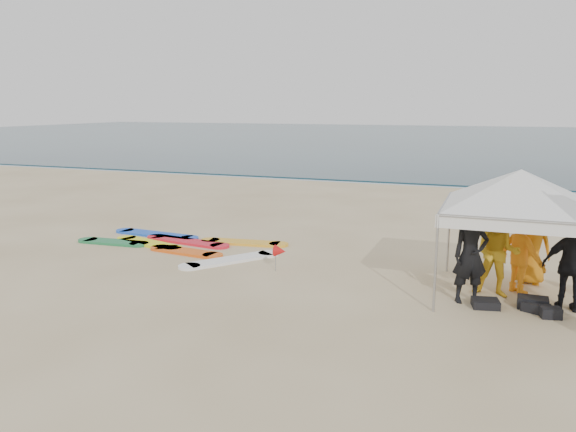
{
  "coord_description": "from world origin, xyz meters",
  "views": [
    {
      "loc": [
        4.42,
        -10.0,
        3.85
      ],
      "look_at": [
        -0.32,
        2.6,
        1.2
      ],
      "focal_mm": 35.0,
      "sensor_mm": 36.0,
      "label": 1
    }
  ],
  "objects_px": {
    "person_orange_b": "(531,247)",
    "marker_pennant": "(280,251)",
    "surfboard_spread": "(182,244)",
    "person_black_a": "(470,255)",
    "canopy_tent": "(522,170)",
    "person_yellow": "(497,253)",
    "person_black_b": "(572,265)",
    "person_orange_a": "(522,251)"
  },
  "relations": [
    {
      "from": "canopy_tent",
      "to": "surfboard_spread",
      "type": "xyz_separation_m",
      "value": [
        -8.59,
        1.35,
        -2.58
      ]
    },
    {
      "from": "person_orange_a",
      "to": "person_yellow",
      "type": "bearing_deg",
      "value": 86.16
    },
    {
      "from": "canopy_tent",
      "to": "marker_pennant",
      "type": "height_order",
      "value": "canopy_tent"
    },
    {
      "from": "canopy_tent",
      "to": "marker_pennant",
      "type": "distance_m",
      "value": 5.52
    },
    {
      "from": "person_black_a",
      "to": "person_black_b",
      "type": "xyz_separation_m",
      "value": [
        1.83,
        0.16,
        -0.06
      ]
    },
    {
      "from": "canopy_tent",
      "to": "person_orange_b",
      "type": "bearing_deg",
      "value": 71.94
    },
    {
      "from": "person_orange_b",
      "to": "canopy_tent",
      "type": "distance_m",
      "value": 2.12
    },
    {
      "from": "surfboard_spread",
      "to": "person_orange_a",
      "type": "bearing_deg",
      "value": -6.27
    },
    {
      "from": "person_orange_b",
      "to": "canopy_tent",
      "type": "height_order",
      "value": "canopy_tent"
    },
    {
      "from": "person_black_a",
      "to": "surfboard_spread",
      "type": "distance_m",
      "value": 8.07
    },
    {
      "from": "person_yellow",
      "to": "person_orange_a",
      "type": "height_order",
      "value": "person_yellow"
    },
    {
      "from": "person_black_b",
      "to": "person_orange_b",
      "type": "distance_m",
      "value": 1.68
    },
    {
      "from": "person_orange_b",
      "to": "surfboard_spread",
      "type": "distance_m",
      "value": 8.99
    },
    {
      "from": "person_yellow",
      "to": "person_black_b",
      "type": "distance_m",
      "value": 1.39
    },
    {
      "from": "person_orange_a",
      "to": "canopy_tent",
      "type": "bearing_deg",
      "value": 112.5
    },
    {
      "from": "person_black_b",
      "to": "marker_pennant",
      "type": "height_order",
      "value": "person_black_b"
    },
    {
      "from": "person_orange_b",
      "to": "person_orange_a",
      "type": "bearing_deg",
      "value": 73.7
    },
    {
      "from": "person_orange_a",
      "to": "person_orange_b",
      "type": "bearing_deg",
      "value": -62.45
    },
    {
      "from": "person_yellow",
      "to": "person_orange_b",
      "type": "xyz_separation_m",
      "value": [
        0.69,
        1.15,
        -0.08
      ]
    },
    {
      "from": "person_yellow",
      "to": "marker_pennant",
      "type": "height_order",
      "value": "person_yellow"
    },
    {
      "from": "person_black_a",
      "to": "surfboard_spread",
      "type": "bearing_deg",
      "value": 140.76
    },
    {
      "from": "person_orange_b",
      "to": "person_black_a",
      "type": "bearing_deg",
      "value": 55.3
    },
    {
      "from": "person_yellow",
      "to": "person_orange_a",
      "type": "relative_size",
      "value": 1.03
    },
    {
      "from": "person_yellow",
      "to": "canopy_tent",
      "type": "distance_m",
      "value": 1.73
    },
    {
      "from": "person_orange_b",
      "to": "surfboard_spread",
      "type": "relative_size",
      "value": 0.29
    },
    {
      "from": "person_yellow",
      "to": "person_orange_b",
      "type": "distance_m",
      "value": 1.35
    },
    {
      "from": "person_black_b",
      "to": "person_black_a",
      "type": "bearing_deg",
      "value": -0.25
    },
    {
      "from": "person_orange_a",
      "to": "person_black_b",
      "type": "height_order",
      "value": "person_black_b"
    },
    {
      "from": "person_yellow",
      "to": "person_orange_a",
      "type": "distance_m",
      "value": 0.66
    },
    {
      "from": "person_orange_a",
      "to": "person_orange_b",
      "type": "relative_size",
      "value": 1.06
    },
    {
      "from": "person_black_a",
      "to": "marker_pennant",
      "type": "xyz_separation_m",
      "value": [
        -4.27,
        0.62,
        -0.47
      ]
    },
    {
      "from": "canopy_tent",
      "to": "surfboard_spread",
      "type": "relative_size",
      "value": 0.7
    },
    {
      "from": "person_orange_b",
      "to": "marker_pennant",
      "type": "height_order",
      "value": "person_orange_b"
    },
    {
      "from": "surfboard_spread",
      "to": "marker_pennant",
      "type": "bearing_deg",
      "value": -21.04
    },
    {
      "from": "person_yellow",
      "to": "marker_pennant",
      "type": "bearing_deg",
      "value": -176.89
    },
    {
      "from": "person_yellow",
      "to": "person_orange_b",
      "type": "relative_size",
      "value": 1.1
    },
    {
      "from": "marker_pennant",
      "to": "person_orange_a",
      "type": "bearing_deg",
      "value": 4.19
    },
    {
      "from": "person_yellow",
      "to": "person_black_b",
      "type": "relative_size",
      "value": 1.02
    },
    {
      "from": "marker_pennant",
      "to": "surfboard_spread",
      "type": "relative_size",
      "value": 0.11
    },
    {
      "from": "person_black_a",
      "to": "surfboard_spread",
      "type": "xyz_separation_m",
      "value": [
        -7.77,
        1.96,
        -0.93
      ]
    },
    {
      "from": "person_yellow",
      "to": "canopy_tent",
      "type": "bearing_deg",
      "value": 13.03
    },
    {
      "from": "surfboard_spread",
      "to": "person_yellow",
      "type": "bearing_deg",
      "value": -9.64
    }
  ]
}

